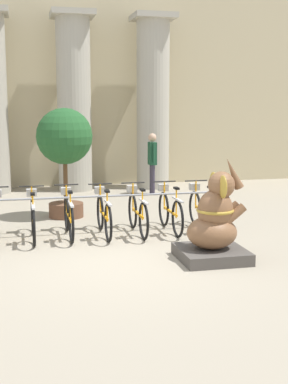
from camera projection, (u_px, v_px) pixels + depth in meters
The scene contains 14 objects.
ground_plane at pixel (123, 261), 8.71m from camera, with size 60.00×60.00×0.00m, color #9E937F.
building_facade at pixel (71, 89), 16.50m from camera, with size 20.00×0.20×6.00m.
column_middle at pixel (74, 101), 15.60m from camera, with size 1.24×1.24×5.16m.
column_right at pixel (153, 102), 16.13m from camera, with size 1.24×1.24×5.16m.
bike_rack at pixel (85, 203), 10.40m from camera, with size 5.33×0.05×0.77m.
bicycle_2 at pixel (33, 218), 10.08m from camera, with size 0.48×1.75×0.96m.
bicycle_3 at pixel (69, 215), 10.27m from camera, with size 0.48×1.75×0.96m.
bicycle_4 at pixel (104, 214), 10.38m from camera, with size 0.48×1.75×0.96m.
bicycle_5 at pixel (138, 213), 10.54m from camera, with size 0.48×1.75×0.96m.
bicycle_6 at pixel (170, 211), 10.73m from camera, with size 0.48×1.75×0.96m.
bicycle_7 at pixel (202, 210), 10.84m from camera, with size 0.48×1.75×0.96m.
elephant_statue at pixel (214, 226), 8.71m from camera, with size 1.07×1.07×1.70m.
person_pedestrian at pixel (152, 158), 15.11m from camera, with size 0.23×0.47×1.73m.
potted_tree at pixel (65, 143), 11.89m from camera, with size 1.25×1.25×2.46m.
Camera 1 is at (-1.55, -8.28, 2.51)m, focal length 50.00 mm.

